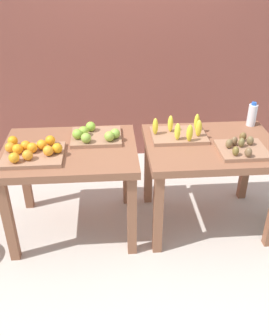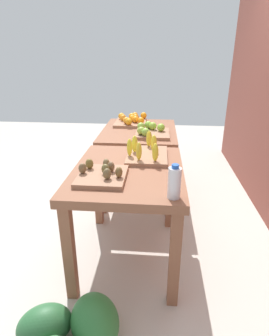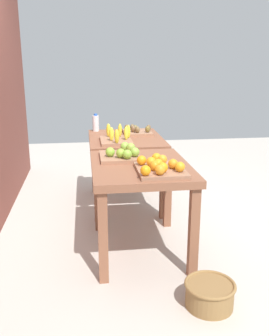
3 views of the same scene
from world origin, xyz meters
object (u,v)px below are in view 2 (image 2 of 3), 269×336
(apple_bin, at_px, (151,131))
(watermelon_pile, at_px, (70,333))
(banana_crate, at_px, (146,153))
(display_table_right, at_px, (128,183))
(wicker_basket, at_px, (119,160))
(kiwi_bin, at_px, (102,174))
(display_table_left, at_px, (139,140))
(water_bottle, at_px, (174,183))
(orange_bin, at_px, (131,120))

(apple_bin, height_order, watermelon_pile, apple_bin)
(apple_bin, height_order, banana_crate, banana_crate)
(display_table_right, xyz_separation_m, wicker_basket, (-1.97, -0.35, -0.57))
(kiwi_bin, distance_m, watermelon_pile, 0.95)
(apple_bin, relative_size, watermelon_pile, 0.59)
(kiwi_bin, bearing_deg, apple_bin, 165.34)
(display_table_left, xyz_separation_m, display_table_right, (1.12, 0.00, 0.00))
(kiwi_bin, xyz_separation_m, watermelon_pile, (0.65, -0.08, -0.68))
(display_table_left, xyz_separation_m, wicker_basket, (-0.85, -0.35, -0.57))
(banana_crate, xyz_separation_m, watermelon_pile, (1.08, -0.36, -0.69))
(display_table_left, bearing_deg, watermelon_pile, -6.98)
(banana_crate, distance_m, water_bottle, 0.69)
(watermelon_pile, bearing_deg, orange_bin, 176.66)
(display_table_left, bearing_deg, banana_crate, 7.72)
(wicker_basket, bearing_deg, display_table_right, 10.06)
(apple_bin, relative_size, water_bottle, 1.93)
(water_bottle, xyz_separation_m, wicker_basket, (-2.39, -0.66, -0.78))
(kiwi_bin, relative_size, watermelon_pile, 0.53)
(orange_bin, xyz_separation_m, apple_bin, (0.46, 0.24, -0.00))
(display_table_right, relative_size, apple_bin, 2.59)
(kiwi_bin, bearing_deg, watermelon_pile, -7.34)
(display_table_right, bearing_deg, apple_bin, 171.76)
(display_table_right, bearing_deg, banana_crate, 153.66)
(kiwi_bin, relative_size, water_bottle, 1.73)
(banana_crate, bearing_deg, watermelon_pile, -18.42)
(kiwi_bin, relative_size, wicker_basket, 1.04)
(water_bottle, bearing_deg, banana_crate, -163.70)
(display_table_left, xyz_separation_m, watermelon_pile, (1.96, -0.24, -0.54))
(orange_bin, bearing_deg, watermelon_pile, -3.34)
(display_table_left, xyz_separation_m, apple_bin, (0.20, 0.13, 0.15))
(display_table_left, distance_m, wicker_basket, 1.08)
(display_table_left, bearing_deg, wicker_basket, -157.67)
(orange_bin, bearing_deg, display_table_left, 23.06)
(display_table_left, distance_m, watermelon_pile, 2.04)
(orange_bin, bearing_deg, display_table_right, 4.57)
(display_table_right, xyz_separation_m, apple_bin, (-0.92, 0.13, 0.15))
(display_table_right, bearing_deg, water_bottle, 36.56)
(display_table_right, height_order, kiwi_bin, kiwi_bin)
(water_bottle, bearing_deg, watermelon_pile, -53.09)
(kiwi_bin, bearing_deg, display_table_right, 139.87)
(display_table_right, relative_size, kiwi_bin, 2.89)
(display_table_left, relative_size, wicker_basket, 3.00)
(orange_bin, bearing_deg, water_bottle, 13.22)
(water_bottle, relative_size, watermelon_pile, 0.31)
(display_table_right, relative_size, orange_bin, 2.32)
(banana_crate, relative_size, water_bottle, 2.13)
(orange_bin, bearing_deg, kiwi_bin, -1.66)
(orange_bin, relative_size, watermelon_pile, 0.66)
(orange_bin, distance_m, watermelon_pile, 2.33)
(display_table_left, relative_size, watermelon_pile, 1.54)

